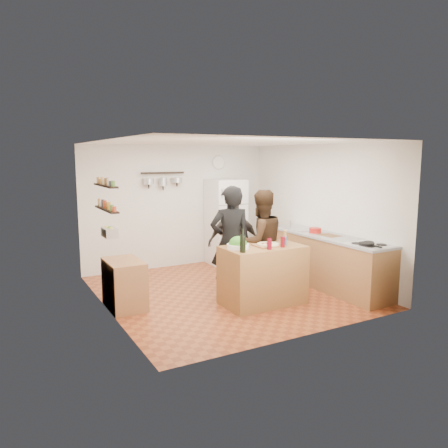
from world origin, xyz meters
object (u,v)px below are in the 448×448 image
person_back (234,242)px  red_bowl (315,230)px  person_center (261,242)px  wine_bottle (243,244)px  fridge (226,222)px  counter_run (326,261)px  side_table (124,284)px  skillet (367,244)px  salad_bowl (238,246)px  salt_canister (284,241)px  wall_clock (218,162)px  pepper_mill (285,238)px  prep_island (263,275)px  person_left (231,242)px

person_back → red_bowl: bearing=172.5°
person_center → wine_bottle: bearing=45.0°
fridge → counter_run: bearing=-71.9°
side_table → wine_bottle: bearing=-36.7°
skillet → salad_bowl: bearing=156.1°
salt_canister → person_back: size_ratio=0.09×
wine_bottle → counter_run: wine_bottle is taller
person_center → counter_run: size_ratio=0.66×
wine_bottle → wall_clock: bearing=67.9°
pepper_mill → person_center: person_center is taller
prep_island → salt_canister: (0.30, -0.12, 0.53)m
person_left → skillet: size_ratio=7.85×
counter_run → skillet: bearing=-95.7°
pepper_mill → fridge: size_ratio=0.10×
prep_island → person_center: person_center is taller
pepper_mill → fridge: 2.51m
red_bowl → side_table: bearing=174.0°
person_back → wall_clock: wall_clock is taller
prep_island → red_bowl: red_bowl is taller
red_bowl → pepper_mill: bearing=-155.9°
person_left → counter_run: bearing=-173.0°
person_back → counter_run: bearing=164.7°
skillet → side_table: 3.75m
red_bowl → side_table: 3.46m
wine_bottle → person_center: size_ratio=0.15×
counter_run → fridge: 2.46m
red_bowl → salt_canister: bearing=-151.8°
counter_run → fridge: size_ratio=1.46×
pepper_mill → person_left: person_left is taller
salt_canister → wine_bottle: bearing=-172.9°
pepper_mill → wall_clock: (0.30, 2.82, 1.15)m
prep_island → skillet: bearing=-28.4°
prep_island → wall_clock: 3.41m
fridge → wine_bottle: bearing=-114.4°
person_back → side_table: person_back is taller
person_center → red_bowl: bearing=-174.3°
wine_bottle → person_center: person_center is taller
salt_canister → person_left: 0.86m
skillet → wall_clock: size_ratio=0.77×
prep_island → person_center: bearing=60.6°
skillet → fridge: bearing=101.2°
salad_bowl → pepper_mill: size_ratio=1.94×
salad_bowl → fridge: size_ratio=0.19×
wall_clock → prep_island: bearing=-104.7°
person_center → red_bowl: size_ratio=8.14×
red_bowl → wall_clock: 2.74m
salad_bowl → person_center: bearing=30.7°
person_left → salad_bowl: bearing=89.3°
wine_bottle → fridge: bearing=65.6°
prep_island → side_table: size_ratio=1.56×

